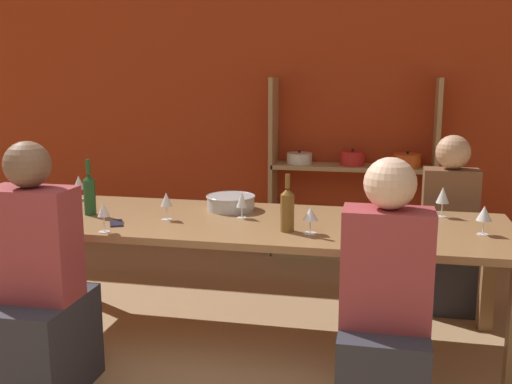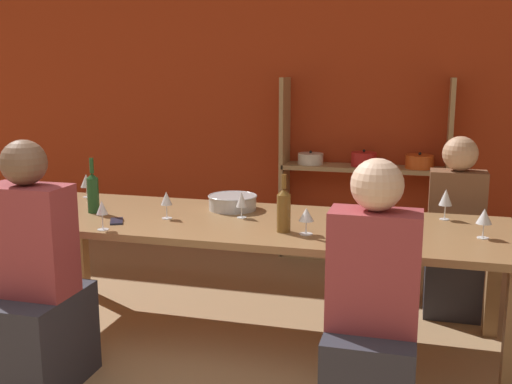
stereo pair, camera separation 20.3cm
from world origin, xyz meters
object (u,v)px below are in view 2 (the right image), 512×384
(cell_phone, at_px, (117,221))
(person_near_a, at_px, (371,333))
(wine_glass_empty_b, at_px, (306,215))
(wine_glass_red_c, at_px, (396,225))
(person_near_b, at_px, (34,299))
(wine_bottle_green, at_px, (93,192))
(wine_glass_empty_a, at_px, (446,198))
(wine_glass_white_c, at_px, (166,199))
(mixing_bowl, at_px, (233,202))
(shelf_unit, at_px, (363,190))
(wine_glass_red_b, at_px, (242,200))
(person_far_a, at_px, (454,246))
(wine_bottle_dark, at_px, (284,209))
(wine_glass_white_a, at_px, (484,217))
(dining_table, at_px, (251,232))
(wine_glass_white_b, at_px, (102,209))
(wine_glass_red_a, at_px, (86,181))

(cell_phone, xyz_separation_m, person_near_a, (1.50, -0.55, -0.27))
(wine_glass_empty_b, xyz_separation_m, wine_glass_red_c, (0.47, -0.12, 0.01))
(person_near_a, distance_m, person_near_b, 1.65)
(wine_bottle_green, xyz_separation_m, wine_glass_empty_b, (1.36, -0.16, -0.03))
(wine_glass_empty_a, xyz_separation_m, wine_glass_red_c, (-0.25, -0.66, -0.02))
(wine_glass_white_c, bearing_deg, wine_glass_empty_a, 14.43)
(mixing_bowl, xyz_separation_m, wine_glass_empty_b, (0.56, -0.47, 0.05))
(shelf_unit, height_order, wine_glass_red_b, shelf_unit)
(mixing_bowl, bearing_deg, person_far_a, 20.14)
(wine_bottle_dark, bearing_deg, mixing_bowl, 133.77)
(wine_glass_empty_b, bearing_deg, person_near_a, -55.08)
(wine_glass_white_c, height_order, person_far_a, person_far_a)
(cell_phone, bearing_deg, wine_glass_white_c, 32.04)
(cell_phone, bearing_deg, wine_glass_red_b, 23.26)
(wine_glass_empty_b, bearing_deg, wine_glass_white_a, 10.46)
(wine_bottle_green, relative_size, person_far_a, 0.29)
(wine_glass_white_a, bearing_deg, wine_bottle_dark, -171.87)
(mixing_bowl, distance_m, wine_glass_red_c, 1.18)
(wine_glass_red_b, xyz_separation_m, person_far_a, (1.25, 0.71, -0.38))
(wine_bottle_green, bearing_deg, wine_glass_red_c, -8.87)
(dining_table, distance_m, cell_phone, 0.78)
(wine_glass_white_b, distance_m, wine_glass_empty_b, 1.11)
(shelf_unit, relative_size, wine_glass_white_b, 9.36)
(dining_table, xyz_separation_m, wine_glass_red_a, (-1.28, 0.34, 0.18))
(mixing_bowl, bearing_deg, wine_bottle_green, -159.04)
(wine_glass_empty_a, distance_m, person_near_b, 2.32)
(wine_glass_red_a, xyz_separation_m, person_far_a, (2.45, 0.41, -0.39))
(wine_glass_white_b, height_order, wine_glass_red_a, wine_glass_white_b)
(wine_bottle_dark, distance_m, cell_phone, 0.98)
(person_near_a, bearing_deg, wine_bottle_green, 157.36)
(dining_table, height_order, mixing_bowl, mixing_bowl)
(wine_glass_empty_a, bearing_deg, wine_glass_white_a, -64.48)
(dining_table, height_order, wine_bottle_dark, wine_bottle_dark)
(wine_bottle_dark, xyz_separation_m, wine_glass_white_c, (-0.73, 0.11, -0.01))
(shelf_unit, distance_m, wine_glass_empty_a, 1.58)
(wine_glass_empty_a, relative_size, wine_glass_white_b, 1.11)
(wine_glass_red_c, height_order, person_near_a, person_near_a)
(wine_glass_white_a, distance_m, wine_glass_empty_a, 0.41)
(dining_table, height_order, wine_glass_white_c, wine_glass_white_c)
(wine_glass_empty_a, xyz_separation_m, wine_glass_red_b, (-1.16, -0.27, -0.02))
(wine_glass_red_a, height_order, cell_phone, wine_glass_red_a)
(wine_glass_red_c, xyz_separation_m, person_far_a, (0.35, 1.09, -0.39))
(wine_bottle_dark, distance_m, wine_glass_red_a, 1.61)
(wine_glass_white_c, xyz_separation_m, person_near_b, (-0.39, -0.75, -0.37))
(wine_glass_red_b, bearing_deg, wine_glass_red_c, -23.20)
(wine_bottle_dark, height_order, cell_phone, wine_bottle_dark)
(wine_glass_white_a, relative_size, wine_glass_empty_b, 1.09)
(wine_bottle_green, height_order, wine_bottle_dark, wine_bottle_green)
(wine_bottle_dark, xyz_separation_m, wine_glass_empty_a, (0.85, 0.52, 0.01))
(shelf_unit, distance_m, wine_bottle_dark, 1.99)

